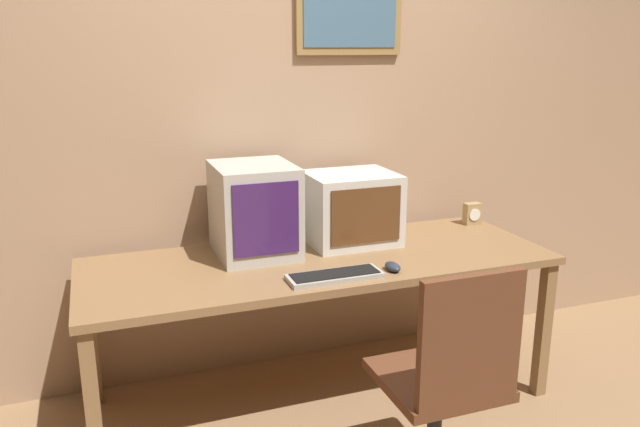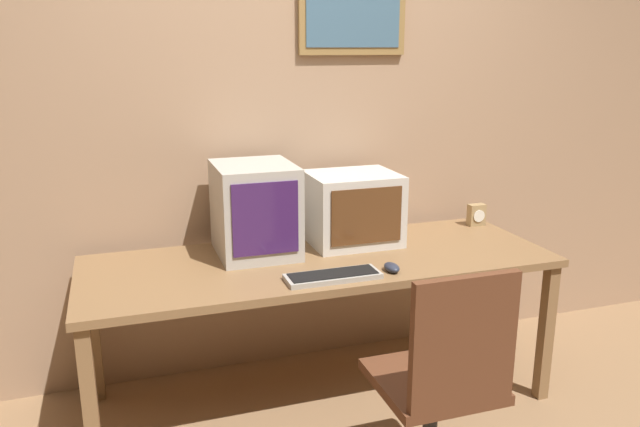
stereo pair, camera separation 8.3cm
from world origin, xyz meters
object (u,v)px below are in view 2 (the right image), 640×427
at_px(monitor_right, 353,208).
at_px(keyboard_main, 333,276).
at_px(office_chair, 440,401).
at_px(monitor_left, 255,209).
at_px(mouse_near_keyboard, 392,267).
at_px(desk_clock, 476,215).

xyz_separation_m(monitor_right, keyboard_main, (-0.26, -0.45, -0.16)).
distance_m(keyboard_main, office_chair, 0.66).
relative_size(monitor_left, monitor_right, 1.00).
bearing_deg(keyboard_main, office_chair, -66.92).
height_order(monitor_right, mouse_near_keyboard, monitor_right).
height_order(monitor_right, office_chair, monitor_right).
xyz_separation_m(monitor_right, desk_clock, (0.75, 0.07, -0.12)).
bearing_deg(mouse_near_keyboard, keyboard_main, -179.09).
relative_size(desk_clock, office_chair, 0.12).
bearing_deg(desk_clock, keyboard_main, -152.91).
bearing_deg(monitor_right, office_chair, -92.01).
bearing_deg(desk_clock, monitor_right, -174.74).
distance_m(monitor_right, keyboard_main, 0.55).
bearing_deg(mouse_near_keyboard, desk_clock, 34.75).
height_order(keyboard_main, desk_clock, desk_clock).
xyz_separation_m(monitor_left, keyboard_main, (0.23, -0.44, -0.20)).
relative_size(monitor_left, mouse_near_keyboard, 4.24).
bearing_deg(monitor_right, desk_clock, 5.26).
xyz_separation_m(monitor_right, mouse_near_keyboard, (0.01, -0.45, -0.16)).
relative_size(monitor_right, mouse_near_keyboard, 4.25).
relative_size(monitor_right, keyboard_main, 1.05).
height_order(desk_clock, office_chair, office_chair).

